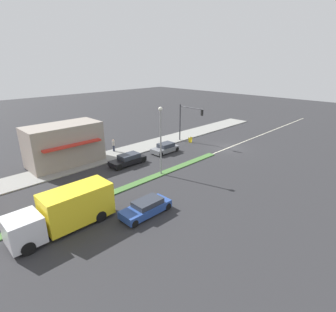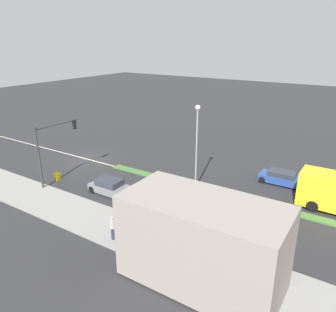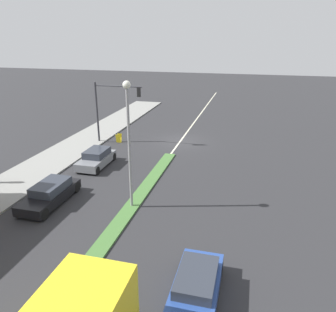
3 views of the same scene
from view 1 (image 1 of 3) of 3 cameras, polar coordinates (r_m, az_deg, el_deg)
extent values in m
plane|color=#2B2B2D|center=(26.51, -8.75, -6.76)|extent=(160.00, 160.00, 0.00)
cube|color=gray|center=(33.44, -18.70, -1.76)|extent=(4.00, 73.00, 0.12)
cube|color=#477538|center=(23.14, -27.40, -13.04)|extent=(0.90, 46.00, 0.10)
cube|color=beige|center=(38.99, 12.95, 1.74)|extent=(0.16, 60.00, 0.01)
cube|color=gray|center=(33.60, -21.65, 2.41)|extent=(4.16, 8.49, 4.78)
cube|color=red|center=(31.34, -19.92, 2.22)|extent=(0.70, 6.79, 0.20)
cylinder|color=#333338|center=(40.95, 2.63, 7.32)|extent=(0.18, 0.18, 5.60)
cylinder|color=#333338|center=(39.03, 5.16, 10.38)|extent=(4.50, 0.12, 0.12)
cube|color=black|center=(37.90, 7.42, 9.33)|extent=(0.28, 0.24, 0.84)
sphere|color=red|center=(37.95, 7.56, 9.75)|extent=(0.18, 0.18, 0.18)
sphere|color=gold|center=(38.00, 7.54, 9.35)|extent=(0.18, 0.18, 0.18)
sphere|color=green|center=(38.05, 7.52, 8.95)|extent=(0.18, 0.18, 0.18)
cylinder|color=gray|center=(27.88, -1.58, 2.80)|extent=(0.16, 0.16, 7.00)
sphere|color=silver|center=(27.04, -1.65, 10.22)|extent=(0.44, 0.44, 0.44)
cylinder|color=#282D42|center=(36.85, -11.72, 1.66)|extent=(0.26, 0.26, 0.84)
cylinder|color=#B7B2A8|center=(36.64, -11.80, 2.76)|extent=(0.34, 0.34, 0.64)
sphere|color=tan|center=(36.52, -11.84, 3.40)|extent=(0.22, 0.22, 0.22)
cube|color=yellow|center=(40.71, 5.01, 3.56)|extent=(0.45, 0.21, 0.84)
cube|color=yellow|center=(40.48, 4.72, 3.48)|extent=(0.45, 0.21, 0.84)
cube|color=silver|center=(20.49, -28.93, -13.88)|extent=(2.28, 2.20, 1.90)
cube|color=yellow|center=(21.33, -19.15, -9.90)|extent=(2.40, 5.10, 2.60)
cylinder|color=black|center=(19.98, -28.15, -17.32)|extent=(0.28, 0.90, 0.90)
cylinder|color=black|center=(21.76, -29.96, -14.45)|extent=(0.28, 0.90, 0.90)
cylinder|color=black|center=(21.52, -14.46, -12.56)|extent=(0.28, 0.90, 0.90)
cylinder|color=black|center=(23.18, -17.27, -10.35)|extent=(0.28, 0.90, 0.90)
cube|color=#284793|center=(21.78, -4.85, -11.42)|extent=(1.72, 4.33, 0.63)
cube|color=#2D333D|center=(21.63, -4.45, -10.02)|extent=(1.46, 2.38, 0.43)
cylinder|color=black|center=(20.45, -7.30, -14.38)|extent=(0.22, 0.62, 0.62)
cylinder|color=black|center=(21.50, -9.86, -12.67)|extent=(0.22, 0.62, 0.62)
cylinder|color=black|center=(22.40, -0.06, -10.90)|extent=(0.22, 0.62, 0.62)
cylinder|color=black|center=(23.36, -2.73, -9.54)|extent=(0.22, 0.62, 0.62)
cube|color=black|center=(32.06, -8.77, -1.03)|extent=(1.77, 4.50, 0.57)
cube|color=#2D333D|center=(31.99, -8.49, -0.02)|extent=(1.51, 2.47, 0.52)
cylinder|color=black|center=(30.55, -10.58, -2.47)|extent=(0.22, 0.69, 0.69)
cylinder|color=black|center=(31.78, -12.20, -1.70)|extent=(0.22, 0.69, 0.69)
cylinder|color=black|center=(32.54, -5.39, -0.81)|extent=(0.22, 0.69, 0.69)
cylinder|color=black|center=(33.70, -7.10, -0.14)|extent=(0.22, 0.69, 0.69)
cube|color=slate|center=(35.87, -0.69, 1.48)|extent=(1.76, 3.90, 0.61)
cube|color=#2D333D|center=(35.83, -0.47, 2.41)|extent=(1.49, 2.14, 0.53)
cylinder|color=black|center=(34.39, -1.61, 0.37)|extent=(0.22, 0.63, 0.63)
cylinder|color=black|center=(35.48, -3.34, 0.96)|extent=(0.22, 0.63, 0.63)
cylinder|color=black|center=(36.45, 1.90, 1.50)|extent=(0.22, 0.63, 0.63)
cylinder|color=black|center=(37.48, 0.17, 2.03)|extent=(0.22, 0.63, 0.63)
camera|label=2|loc=(43.56, -39.10, 16.70)|focal=35.00mm
camera|label=3|loc=(13.24, -36.06, 7.09)|focal=35.00mm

